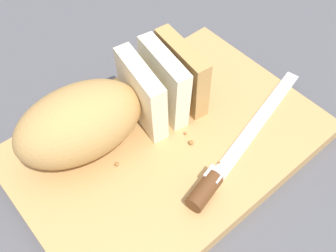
{
  "coord_description": "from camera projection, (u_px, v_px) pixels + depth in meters",
  "views": [
    {
      "loc": [
        -0.21,
        -0.24,
        0.47
      ],
      "look_at": [
        0.0,
        0.0,
        0.06
      ],
      "focal_mm": 42.16,
      "sensor_mm": 36.0,
      "label": 1
    }
  ],
  "objects": [
    {
      "name": "bread_loaf",
      "position": [
        105.0,
        111.0,
        0.51
      ],
      "size": [
        0.27,
        0.13,
        0.1
      ],
      "rotation": [
        0.0,
        0.0,
        -0.14
      ],
      "color": "tan",
      "rests_on": "cutting_board"
    },
    {
      "name": "ground_plane",
      "position": [
        168.0,
        150.0,
        0.56
      ],
      "size": [
        3.0,
        3.0,
        0.0
      ],
      "primitive_type": "plane",
      "color": "#4C4C51"
    },
    {
      "name": "crumb_near_knife",
      "position": [
        191.0,
        142.0,
        0.54
      ],
      "size": [
        0.01,
        0.01,
        0.01
      ],
      "primitive_type": "sphere",
      "color": "#996633",
      "rests_on": "cutting_board"
    },
    {
      "name": "crumb_stray_right",
      "position": [
        219.0,
        163.0,
        0.52
      ],
      "size": [
        0.0,
        0.0,
        0.0
      ],
      "primitive_type": "sphere",
      "color": "#996633",
      "rests_on": "cutting_board"
    },
    {
      "name": "crumb_near_loaf",
      "position": [
        185.0,
        133.0,
        0.55
      ],
      "size": [
        0.0,
        0.0,
        0.0
      ],
      "primitive_type": "sphere",
      "color": "#996633",
      "rests_on": "cutting_board"
    },
    {
      "name": "cutting_board",
      "position": [
        168.0,
        145.0,
        0.55
      ],
      "size": [
        0.42,
        0.29,
        0.03
      ],
      "primitive_type": "cube",
      "rotation": [
        0.0,
        0.0,
        0.0
      ],
      "color": "tan",
      "rests_on": "ground_plane"
    },
    {
      "name": "bread_knife",
      "position": [
        222.0,
        169.0,
        0.5
      ],
      "size": [
        0.28,
        0.09,
        0.02
      ],
      "rotation": [
        0.0,
        0.0,
        0.24
      ],
      "color": "silver",
      "rests_on": "cutting_board"
    },
    {
      "name": "crumb_stray_left",
      "position": [
        117.0,
        164.0,
        0.52
      ],
      "size": [
        0.01,
        0.01,
        0.01
      ],
      "primitive_type": "sphere",
      "color": "#996633",
      "rests_on": "cutting_board"
    }
  ]
}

